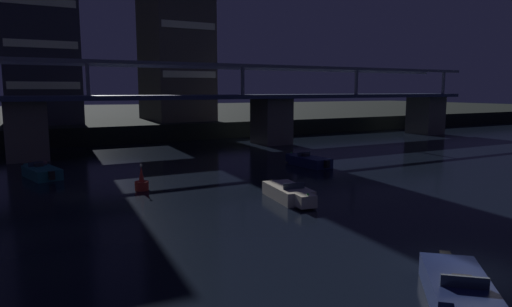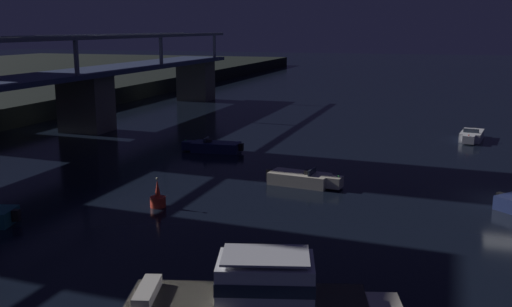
{
  "view_description": "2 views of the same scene",
  "coord_description": "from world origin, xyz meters",
  "px_view_note": "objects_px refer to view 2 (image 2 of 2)",
  "views": [
    {
      "loc": [
        -14.21,
        -9.81,
        6.59
      ],
      "look_at": [
        2.09,
        20.56,
        1.68
      ],
      "focal_mm": 31.49,
      "sensor_mm": 36.0,
      "label": 1
    },
    {
      "loc": [
        -36.12,
        4.03,
        10.11
      ],
      "look_at": [
        -0.43,
        15.56,
        2.02
      ],
      "focal_mm": 41.1,
      "sensor_mm": 36.0,
      "label": 2
    }
  ],
  "objects_px": {
    "speedboat_near_right": "(471,136)",
    "channel_buoy": "(158,199)",
    "cabin_cruiser_near_left": "(257,303)",
    "speedboat_far_left": "(303,179)",
    "speedboat_mid_left": "(214,147)"
  },
  "relations": [
    {
      "from": "speedboat_far_left",
      "to": "channel_buoy",
      "type": "height_order",
      "value": "channel_buoy"
    },
    {
      "from": "speedboat_near_right",
      "to": "speedboat_mid_left",
      "type": "distance_m",
      "value": 23.77
    },
    {
      "from": "speedboat_far_left",
      "to": "speedboat_near_right",
      "type": "bearing_deg",
      "value": -29.01
    },
    {
      "from": "speedboat_near_right",
      "to": "speedboat_far_left",
      "type": "relative_size",
      "value": 1.0
    },
    {
      "from": "speedboat_mid_left",
      "to": "speedboat_far_left",
      "type": "bearing_deg",
      "value": -130.13
    },
    {
      "from": "speedboat_near_right",
      "to": "speedboat_mid_left",
      "type": "relative_size",
      "value": 1.0
    },
    {
      "from": "speedboat_near_right",
      "to": "channel_buoy",
      "type": "relative_size",
      "value": 2.97
    },
    {
      "from": "cabin_cruiser_near_left",
      "to": "speedboat_near_right",
      "type": "bearing_deg",
      "value": -11.81
    },
    {
      "from": "cabin_cruiser_near_left",
      "to": "speedboat_near_right",
      "type": "distance_m",
      "value": 39.66
    },
    {
      "from": "speedboat_near_right",
      "to": "channel_buoy",
      "type": "xyz_separation_m",
      "value": [
        -27.14,
        17.86,
        0.06
      ]
    },
    {
      "from": "cabin_cruiser_near_left",
      "to": "speedboat_far_left",
      "type": "distance_m",
      "value": 19.11
    },
    {
      "from": "speedboat_far_left",
      "to": "speedboat_mid_left",
      "type": "bearing_deg",
      "value": 49.87
    },
    {
      "from": "speedboat_near_right",
      "to": "speedboat_mid_left",
      "type": "xyz_separation_m",
      "value": [
        -11.93,
        20.56,
        0.0
      ]
    },
    {
      "from": "cabin_cruiser_near_left",
      "to": "channel_buoy",
      "type": "distance_m",
      "value": 15.22
    },
    {
      "from": "speedboat_near_right",
      "to": "channel_buoy",
      "type": "distance_m",
      "value": 32.49
    }
  ]
}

